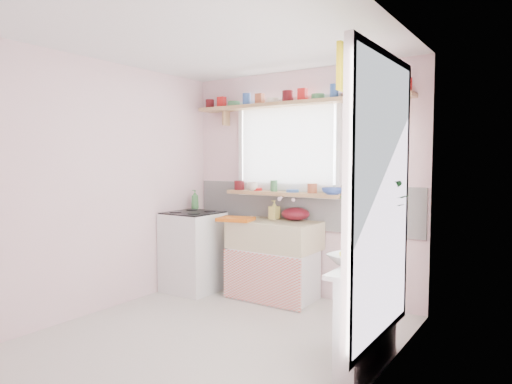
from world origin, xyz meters
The scene contains 19 objects.
room centered at (0.66, 0.86, 1.37)m, with size 3.20×3.20×3.20m.
sink_unit centered at (-0.15, 1.29, 0.43)m, with size 0.95×0.65×1.11m.
cooker centered at (-1.10, 1.05, 0.46)m, with size 0.58×0.58×0.93m.
radiator_ledge centered at (1.30, 0.20, 0.40)m, with size 0.22×0.95×0.78m.
windowsill centered at (-0.15, 1.48, 1.14)m, with size 1.40×0.22×0.04m, color tan.
pine_shelf centered at (0.00, 1.47, 2.12)m, with size 2.52×0.24×0.04m, color tan.
shelf_crockery centered at (0.00, 1.47, 2.20)m, with size 2.47×0.11×0.12m.
sill_crockery centered at (-0.20, 1.48, 1.21)m, with size 1.35×0.11×0.12m.
dish_tray centered at (-0.53, 1.10, 0.87)m, with size 0.37×0.28×0.04m, color #D46012.
colander centered at (0.00, 1.50, 0.92)m, with size 0.31×0.31×0.14m, color #5E101B.
jade_plant centered at (1.21, 0.60, 1.07)m, with size 0.53×0.46×0.59m, color #245A26.
fruit_bowl centered at (1.21, 0.11, 0.81)m, with size 0.31×0.31×0.08m, color silver.
herb_pot centered at (1.33, -0.20, 0.89)m, with size 0.12×0.08×0.23m, color #2C6D2B.
soap_bottle_sink centered at (-0.25, 1.46, 0.96)m, with size 0.10×0.10×0.21m, color #D0C55C.
sill_cup centered at (-0.52, 1.42, 1.21)m, with size 0.13×0.13×0.10m, color beige.
sill_bowl centered at (0.47, 1.42, 1.19)m, with size 0.22×0.22×0.07m, color #304A9C.
shelf_vase centered at (0.59, 1.53, 2.21)m, with size 0.14×0.14×0.15m, color #9E4730.
cooker_bottle centered at (-1.26, 1.27, 1.03)m, with size 0.09×0.09×0.24m, color #408143.
fruit centered at (1.22, 0.11, 0.87)m, with size 0.20×0.14×0.10m.
Camera 1 is at (2.39, -2.90, 1.51)m, focal length 32.00 mm.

